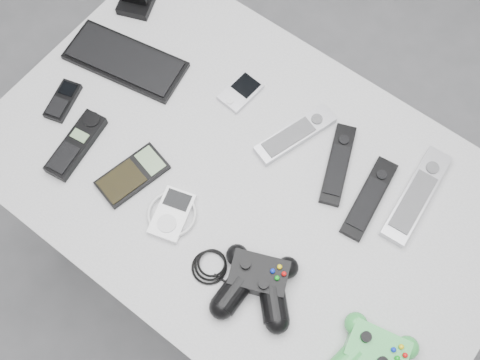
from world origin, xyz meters
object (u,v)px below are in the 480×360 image
Objects in this scene: mobile_phone at (63,101)px; controller_black at (257,283)px; cordless_handset at (76,145)px; calculator at (132,175)px; remote_silver_b at (417,195)px; controller_green at (374,358)px; desk at (247,189)px; pda_keyboard at (125,60)px; pda at (240,92)px; remote_black_b at (369,198)px; mp3_player at (172,214)px; remote_silver_a at (295,134)px; remote_black_a at (338,164)px.

mobile_phone is 0.38× the size of controller_black.
cordless_handset is (0.11, -0.07, 0.00)m from mobile_phone.
controller_black reaches higher than calculator.
remote_silver_b is 0.36m from controller_green.
mobile_phone reaches higher than desk.
pda_keyboard is 0.29m from pda.
desk is at bearing -161.26° from remote_black_b.
desk is 0.20m from mp3_player.
calculator is at bearing -0.36° from cordless_handset.
remote_silver_a is at bearing -0.23° from pda.
pda is 0.41m from mobile_phone.
pda_keyboard is 0.18m from mobile_phone.
cordless_handset reaches higher than calculator.
cordless_handset is (-0.67, -0.35, 0.00)m from remote_silver_b.
controller_black is at bearing -43.91° from pda.
cordless_handset is (-0.59, -0.29, 0.00)m from remote_black_b.
remote_black_b is at bearing -6.13° from pda_keyboard.
remote_black_b is 1.29× the size of calculator.
remote_black_a is 1.72× the size of mp3_player.
controller_black is 1.61× the size of controller_green.
mobile_phone is at bearing 164.57° from controller_green.
controller_green is (0.77, 0.01, 0.01)m from cordless_handset.
remote_black_b is at bearing -1.81° from pda.
mobile_phone is at bearing -178.78° from remote_black_a.
desk is 0.26m from calculator.
remote_black_b is (0.10, -0.03, -0.00)m from remote_black_a.
remote_black_b is at bearing 25.25° from mp3_player.
cordless_handset is 1.51× the size of mp3_player.
desk is at bearing -3.01° from mobile_phone.
remote_black_b is 0.73m from mobile_phone.
remote_silver_a is at bearing 11.49° from mobile_phone.
remote_black_a is at bearing 38.22° from mp3_player.
remote_silver_a is 1.90× the size of mobile_phone.
remote_silver_a is 0.50m from controller_green.
pda is at bearing 138.25° from controller_green.
remote_black_b is (0.65, 0.05, 0.00)m from pda_keyboard.
remote_silver_b is at bearing 45.58° from calculator.
controller_black is (0.02, -0.32, 0.02)m from remote_black_a.
controller_green is at bearing 11.95° from calculator.
controller_green reaches higher than mp3_player.
pda is 0.45m from controller_black.
calculator is at bearing -161.08° from remote_black_a.
controller_black reaches higher than pda.
pda is at bearing 24.20° from mobile_phone.
mp3_player is 0.49m from controller_green.
remote_silver_a is 0.54m from mobile_phone.
calculator is (-0.34, -0.29, -0.00)m from remote_black_a.
pda_keyboard is 0.30m from calculator.
remote_black_b is 0.72× the size of controller_black.
remote_silver_a is 0.35m from controller_black.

